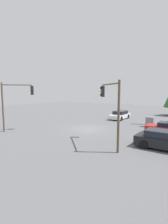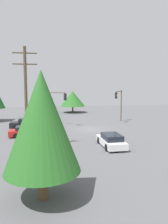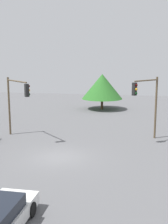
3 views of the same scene
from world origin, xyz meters
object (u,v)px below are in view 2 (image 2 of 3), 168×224
at_px(sedan_white, 111,141).
at_px(traffic_signal_main, 119,100).
at_px(traffic_signal_cross, 53,102).
at_px(sedan_dark, 26,123).
at_px(sedan_red, 28,131).
at_px(electrical_cabinet, 52,135).

xyz_separation_m(sedan_white, traffic_signal_main, (6.32, 15.12, 3.19)).
distance_m(sedan_white, traffic_signal_cross, 14.98).
xyz_separation_m(sedan_dark, sedan_white, (9.22, -12.09, -0.08)).
bearing_deg(traffic_signal_main, sedan_dark, -42.67).
relative_size(sedan_white, traffic_signal_cross, 0.86).
xyz_separation_m(sedan_red, sedan_white, (8.65, -6.55, 0.02)).
height_order(sedan_white, electrical_cabinet, sedan_white).
bearing_deg(electrical_cabinet, sedan_red, 135.87).
xyz_separation_m(sedan_red, electrical_cabinet, (2.76, -2.68, 0.02)).
bearing_deg(traffic_signal_cross, sedan_white, -24.83).
relative_size(sedan_dark, sedan_white, 0.97).
height_order(traffic_signal_cross, electrical_cabinet, traffic_signal_cross).
bearing_deg(traffic_signal_main, electrical_cabinet, -11.04).
xyz_separation_m(sedan_dark, traffic_signal_main, (15.54, 3.03, 3.11)).
bearing_deg(traffic_signal_main, traffic_signal_cross, -46.66).
bearing_deg(traffic_signal_cross, sedan_red, -71.51).
bearing_deg(electrical_cabinet, traffic_signal_cross, 85.69).
height_order(sedan_white, traffic_signal_main, traffic_signal_main).
bearing_deg(sedan_white, traffic_signal_cross, 110.58).
bearing_deg(sedan_dark, electrical_cabinet, -157.93).
distance_m(sedan_red, traffic_signal_main, 17.55).
bearing_deg(sedan_dark, traffic_signal_cross, -68.39).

